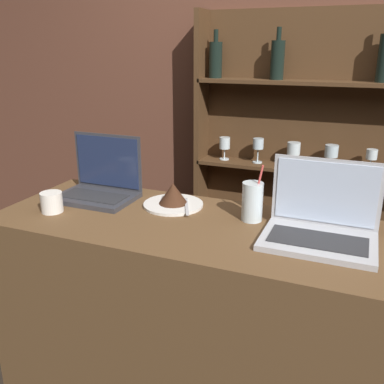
% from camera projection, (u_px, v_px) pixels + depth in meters
% --- Properties ---
extents(bar_counter, '(1.72, 0.53, 1.10)m').
position_uv_depth(bar_counter, '(234.00, 368.00, 1.56)').
color(bar_counter, brown).
rests_on(bar_counter, ground_plane).
extents(back_wall, '(7.00, 0.06, 2.70)m').
position_uv_depth(back_wall, '(303.00, 106.00, 2.38)').
color(back_wall, brown).
rests_on(back_wall, ground_plane).
extents(back_shelf, '(1.32, 0.18, 1.86)m').
position_uv_depth(back_shelf, '(310.00, 175.00, 2.40)').
color(back_shelf, '#472D19').
rests_on(back_shelf, ground_plane).
extents(laptop_near, '(0.30, 0.21, 0.24)m').
position_uv_depth(laptop_near, '(100.00, 183.00, 1.68)').
color(laptop_near, '#333338').
rests_on(laptop_near, bar_counter).
extents(laptop_far, '(0.33, 0.24, 0.24)m').
position_uv_depth(laptop_far, '(321.00, 224.00, 1.30)').
color(laptop_far, '#ADADB2').
rests_on(laptop_far, bar_counter).
extents(cake_plate, '(0.22, 0.22, 0.09)m').
position_uv_depth(cake_plate, '(173.00, 197.00, 1.59)').
color(cake_plate, silver).
rests_on(cake_plate, bar_counter).
extents(water_glass, '(0.07, 0.07, 0.20)m').
position_uv_depth(water_glass, '(252.00, 202.00, 1.44)').
color(water_glass, silver).
rests_on(water_glass, bar_counter).
extents(coffee_cup, '(0.08, 0.08, 0.07)m').
position_uv_depth(coffee_cup, '(52.00, 202.00, 1.53)').
color(coffee_cup, silver).
rests_on(coffee_cup, bar_counter).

